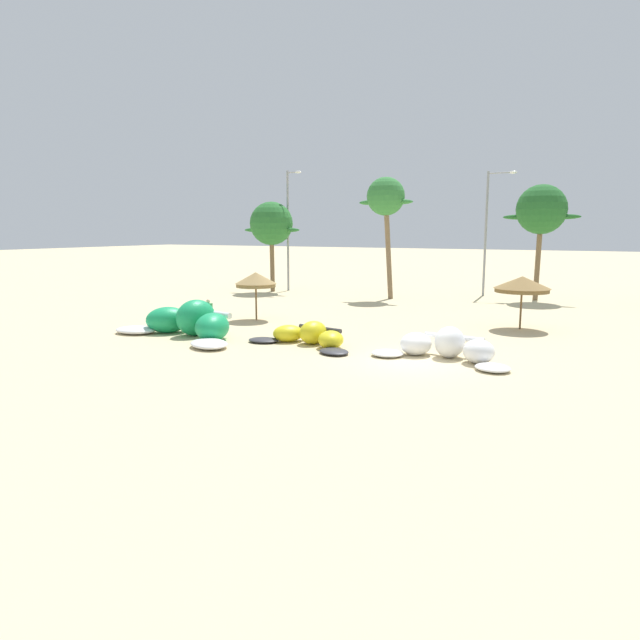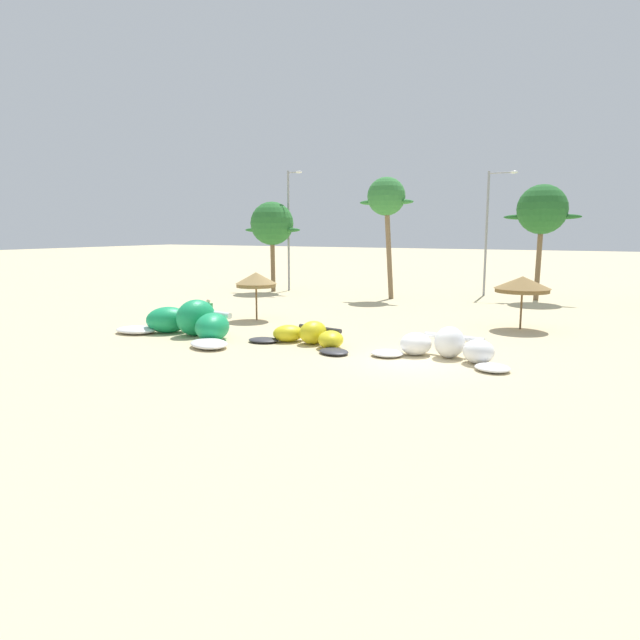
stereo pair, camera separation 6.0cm
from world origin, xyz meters
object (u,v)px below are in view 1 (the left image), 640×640
(lamppost_west, at_px, (289,225))
(lamppost_west_center, at_px, (488,227))
(palm_leftmost, at_px, (271,224))
(palm_left_of_gap, at_px, (541,210))
(person_near_kites, at_px, (209,315))
(palm_left, at_px, (386,199))
(kite_left, at_px, (309,336))
(beach_umbrella_middle, at_px, (522,284))
(kite_left_of_center, at_px, (446,347))
(kite_far_left, at_px, (189,323))
(beach_umbrella_near_van, at_px, (256,280))

(lamppost_west, bearing_deg, lamppost_west_center, 13.86)
(palm_leftmost, bearing_deg, palm_left_of_gap, 10.47)
(person_near_kites, xyz_separation_m, palm_leftmost, (-7.17, 17.31, 4.66))
(palm_left, distance_m, lamppost_west_center, 8.44)
(palm_leftmost, relative_size, lamppost_west_center, 0.78)
(palm_leftmost, bearing_deg, kite_left, -53.61)
(beach_umbrella_middle, xyz_separation_m, lamppost_west_center, (-4.69, 14.47, 2.96))
(kite_left_of_center, bearing_deg, kite_far_left, -175.62)
(kite_left, distance_m, lamppost_west_center, 23.72)
(palm_left_of_gap, distance_m, lamppost_west_center, 4.21)
(palm_leftmost, bearing_deg, palm_left, -1.44)
(kite_far_left, relative_size, beach_umbrella_near_van, 2.89)
(beach_umbrella_near_van, relative_size, lamppost_west_center, 0.29)
(lamppost_west_center, bearing_deg, kite_left, -97.34)
(person_near_kites, bearing_deg, palm_left_of_gap, 58.37)
(beach_umbrella_middle, xyz_separation_m, person_near_kites, (-13.78, -7.82, -1.49))
(kite_left, height_order, palm_left_of_gap, palm_left_of_gap)
(lamppost_west, relative_size, lamppost_west_center, 1.04)
(beach_umbrella_near_van, bearing_deg, lamppost_west_center, 63.65)
(beach_umbrella_middle, height_order, lamppost_west, lamppost_west)
(palm_leftmost, bearing_deg, lamppost_west, 52.35)
(kite_far_left, xyz_separation_m, beach_umbrella_near_van, (-0.04, 5.76, 1.61))
(palm_left, relative_size, palm_left_of_gap, 1.07)
(lamppost_west_center, bearing_deg, palm_left_of_gap, -18.22)
(kite_far_left, distance_m, lamppost_west, 21.65)
(person_near_kites, height_order, lamppost_west_center, lamppost_west_center)
(palm_left, bearing_deg, beach_umbrella_middle, -40.01)
(kite_left_of_center, bearing_deg, palm_left, 118.10)
(kite_left, height_order, person_near_kites, person_near_kites)
(kite_left_of_center, xyz_separation_m, lamppost_west, (-18.50, 19.22, 4.90))
(kite_left_of_center, distance_m, palm_leftmost, 26.96)
(palm_leftmost, bearing_deg, kite_left_of_center, -42.83)
(beach_umbrella_near_van, xyz_separation_m, beach_umbrella_middle, (13.69, 3.70, 0.03))
(kite_left, bearing_deg, palm_left_of_gap, 72.59)
(kite_left_of_center, relative_size, palm_left, 0.67)
(beach_umbrella_near_van, bearing_deg, palm_leftmost, 118.84)
(kite_left_of_center, relative_size, lamppost_west, 0.60)
(kite_left, relative_size, beach_umbrella_near_van, 2.07)
(beach_umbrella_middle, height_order, palm_left, palm_left)
(kite_left_of_center, xyz_separation_m, lamppost_west_center, (-3.17, 23.00, 4.79))
(palm_leftmost, distance_m, lamppost_west_center, 17.01)
(kite_left, height_order, beach_umbrella_near_van, beach_umbrella_near_van)
(palm_leftmost, xyz_separation_m, palm_left_of_gap, (20.12, 3.72, 0.90))
(kite_far_left, distance_m, beach_umbrella_middle, 16.68)
(kite_far_left, relative_size, beach_umbrella_middle, 2.77)
(palm_left_of_gap, xyz_separation_m, lamppost_west_center, (-3.86, 1.27, -1.12))
(kite_far_left, height_order, kite_left, kite_far_left)
(palm_left_of_gap, relative_size, lamppost_west_center, 0.88)
(kite_left_of_center, bearing_deg, person_near_kites, 176.71)
(beach_umbrella_near_van, xyz_separation_m, palm_left, (2.69, 12.93, 4.97))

